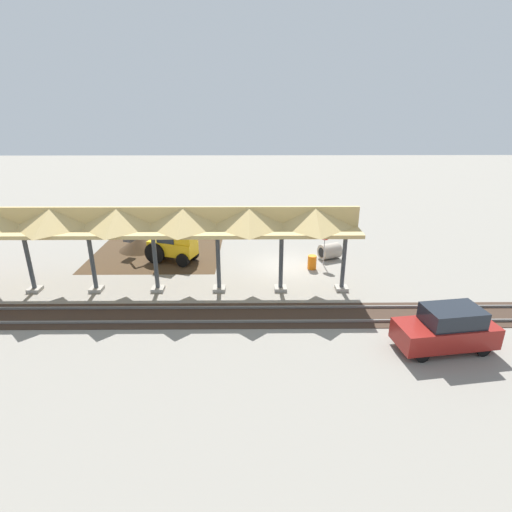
{
  "coord_description": "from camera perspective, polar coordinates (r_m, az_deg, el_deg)",
  "views": [
    {
      "loc": [
        2.22,
        24.23,
        10.01
      ],
      "look_at": [
        2.03,
        2.28,
        1.6
      ],
      "focal_mm": 28.0,
      "sensor_mm": 36.0,
      "label": 1
    }
  ],
  "objects": [
    {
      "name": "backhoe",
      "position": [
        27.31,
        -12.13,
        1.8
      ],
      "size": [
        5.3,
        2.87,
        2.82
      ],
      "color": "#EAB214",
      "rests_on": "ground"
    },
    {
      "name": "ground_plane",
      "position": [
        26.31,
        4.38,
        -1.46
      ],
      "size": [
        120.0,
        120.0,
        0.0
      ],
      "primitive_type": "plane",
      "color": "gray"
    },
    {
      "name": "rail_tracks",
      "position": [
        20.46,
        5.86,
        -8.37
      ],
      "size": [
        60.0,
        2.58,
        0.15
      ],
      "color": "slate",
      "rests_on": "ground"
    },
    {
      "name": "platform_canopy",
      "position": [
        22.15,
        -14.73,
        4.98
      ],
      "size": [
        22.24,
        3.2,
        4.9
      ],
      "color": "#9E998E",
      "rests_on": "ground"
    },
    {
      "name": "dirt_work_zone",
      "position": [
        29.06,
        -14.06,
        0.17
      ],
      "size": [
        8.92,
        7.0,
        0.01
      ],
      "primitive_type": "cube",
      "color": "#42301E",
      "rests_on": "ground"
    },
    {
      "name": "dirt_mound",
      "position": [
        30.52,
        -16.23,
        0.95
      ],
      "size": [
        5.97,
        5.97,
        2.17
      ],
      "primitive_type": "cone",
      "color": "#42301E",
      "rests_on": "ground"
    },
    {
      "name": "concrete_pipe",
      "position": [
        27.83,
        10.47,
        0.68
      ],
      "size": [
        1.66,
        1.51,
        1.06
      ],
      "color": "#9E9384",
      "rests_on": "ground"
    },
    {
      "name": "stop_sign",
      "position": [
        26.25,
        9.8,
        2.39
      ],
      "size": [
        0.68,
        0.39,
        2.47
      ],
      "color": "gray",
      "rests_on": "ground"
    },
    {
      "name": "traffic_barrel",
      "position": [
        25.93,
        8.01,
        -0.89
      ],
      "size": [
        0.56,
        0.56,
        0.9
      ],
      "primitive_type": "cylinder",
      "color": "orange",
      "rests_on": "ground"
    },
    {
      "name": "distant_parked_car",
      "position": [
        19.19,
        25.59,
        -9.37
      ],
      "size": [
        4.4,
        2.32,
        1.98
      ],
      "color": "maroon",
      "rests_on": "ground"
    }
  ]
}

